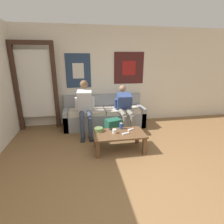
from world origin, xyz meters
name	(u,v)px	position (x,y,z in m)	size (l,w,h in m)	color
ground_plane	(135,198)	(0.00, 0.00, 0.00)	(18.00, 18.00, 0.00)	brown
wall_back	(104,77)	(0.00, 2.98, 1.28)	(10.00, 0.07, 2.55)	silver
door_frame	(36,82)	(-1.72, 2.76, 1.20)	(1.00, 0.10, 2.15)	#382319
couch	(104,116)	(-0.06, 2.63, 0.28)	(2.09, 0.70, 0.82)	gray
coffee_table	(119,136)	(0.05, 1.28, 0.29)	(1.00, 0.57, 0.36)	brown
person_seated_adult	(85,106)	(-0.56, 2.27, 0.68)	(0.47, 0.86, 1.26)	#384256
person_seated_teen	(125,107)	(0.41, 2.27, 0.60)	(0.47, 0.92, 1.10)	gray
backpack	(113,129)	(0.05, 1.90, 0.20)	(0.39, 0.34, 0.43)	#1E5642
ceramic_bowl	(99,129)	(-0.33, 1.44, 0.40)	(0.18, 0.18, 0.07)	#607F47
pillar_candle	(114,131)	(-0.04, 1.29, 0.40)	(0.08, 0.08, 0.10)	silver
drink_can_blue	(121,126)	(0.14, 1.49, 0.42)	(0.07, 0.07, 0.12)	#28479E
game_controller_near_left	(131,129)	(0.32, 1.39, 0.37)	(0.14, 0.10, 0.03)	white
game_controller_near_right	(126,133)	(0.17, 1.22, 0.37)	(0.15, 0.08, 0.03)	white
cell_phone	(112,130)	(-0.05, 1.47, 0.36)	(0.13, 0.15, 0.01)	black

